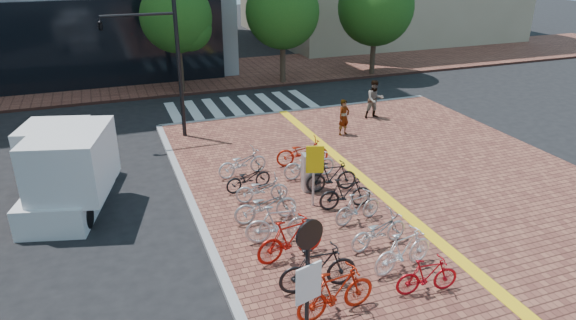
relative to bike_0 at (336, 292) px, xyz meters
name	(u,v)px	position (x,y,z in m)	size (l,w,h in m)	color
ground	(362,247)	(1.98, 2.45, -0.74)	(120.00, 120.00, 0.00)	black
kerb_north	(302,111)	(4.98, 14.45, -0.66)	(14.00, 0.25, 0.15)	gray
far_sidewalk	(205,75)	(1.98, 23.45, -0.66)	(70.00, 8.00, 0.15)	brown
crosswalk	(242,106)	(2.48, 16.45, -0.73)	(7.50, 4.00, 0.01)	silver
street_trees	(300,13)	(7.02, 19.91, 3.36)	(16.20, 4.60, 6.35)	#38281E
bike_0	(336,292)	(0.00, 0.00, 0.00)	(0.55, 1.95, 1.17)	#B4210C
bike_1	(318,268)	(-0.01, 0.96, 0.00)	(0.55, 1.94, 1.17)	black
bike_2	(290,239)	(-0.16, 2.42, 0.00)	(0.55, 1.95, 1.17)	#B6150D
bike_3	(279,224)	(-0.17, 3.28, -0.02)	(0.53, 1.89, 1.14)	silver
bike_4	(266,205)	(-0.15, 4.52, -0.08)	(0.68, 1.94, 1.02)	#A6A7AB
bike_5	(262,189)	(0.12, 5.74, -0.14)	(0.59, 1.69, 0.89)	#B8B7BC
bike_6	(248,178)	(-0.04, 6.71, -0.16)	(0.57, 1.62, 0.85)	black
bike_7	(242,163)	(0.09, 7.90, -0.10)	(0.64, 1.85, 0.97)	silver
bike_8	(427,276)	(2.34, -0.05, -0.12)	(0.44, 1.56, 0.94)	#B10C17
bike_9	(403,251)	(2.31, 0.95, -0.03)	(0.53, 1.86, 1.12)	white
bike_10	(379,231)	(2.29, 2.12, -0.10)	(0.64, 1.84, 0.96)	#B7B6BB
bike_11	(358,207)	(2.38, 3.50, -0.09)	(0.46, 1.64, 0.99)	#AAA9AE
bike_12	(345,193)	(2.42, 4.41, -0.07)	(0.48, 1.71, 1.03)	black
bike_13	(332,177)	(2.52, 5.65, -0.06)	(0.49, 1.75, 1.05)	black
bike_14	(309,164)	(2.24, 6.91, -0.08)	(0.67, 1.93, 1.01)	#B3B3B8
bike_15	(302,152)	(2.43, 8.01, -0.07)	(0.69, 1.97, 1.03)	#A11C0B
pedestrian_a	(344,117)	(5.32, 10.46, 0.19)	(0.57, 0.37, 1.56)	gray
pedestrian_b	(375,99)	(7.70, 12.04, 0.32)	(0.88, 0.68, 1.81)	#464A58
utility_box	(311,172)	(1.93, 6.00, 0.06)	(0.59, 0.43, 1.28)	#B9B9BE
yellow_sign	(314,165)	(1.55, 4.89, 0.82)	(0.54, 0.23, 2.03)	#B7B7BC
notice_sign	(308,275)	(-1.10, -1.01, 1.42)	(0.58, 0.21, 3.18)	black
traffic_light_pole	(144,47)	(-2.43, 12.73, 3.30)	(3.02, 1.16, 5.63)	black
box_truck	(66,168)	(-5.60, 7.98, 0.54)	(3.17, 5.04, 2.71)	white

